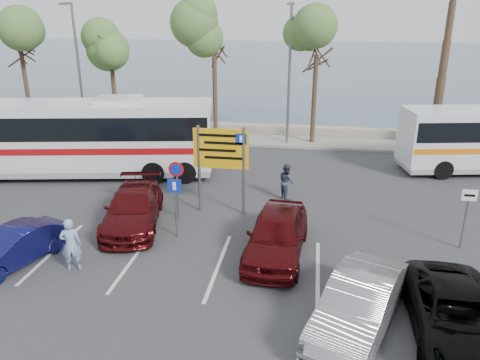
# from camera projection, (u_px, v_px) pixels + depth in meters

# --- Properties ---
(ground) EXTENTS (120.00, 120.00, 0.00)m
(ground) POSITION_uv_depth(u_px,v_px,m) (176.00, 247.00, 16.36)
(ground) COLOR #313134
(ground) RESTS_ON ground
(kerb_strip) EXTENTS (44.00, 2.40, 0.15)m
(kerb_strip) POSITION_uv_depth(u_px,v_px,m) (239.00, 140.00, 29.30)
(kerb_strip) COLOR gray
(kerb_strip) RESTS_ON ground
(seawall) EXTENTS (48.00, 0.80, 0.60)m
(seawall) POSITION_uv_depth(u_px,v_px,m) (244.00, 129.00, 31.07)
(seawall) COLOR #A39982
(seawall) RESTS_ON ground
(sea) EXTENTS (140.00, 140.00, 0.00)m
(sea) POSITION_uv_depth(u_px,v_px,m) (286.00, 61.00, 71.91)
(sea) COLOR #394C5B
(sea) RESTS_ON ground
(tree_far_left) EXTENTS (3.20, 3.20, 7.60)m
(tree_far_left) POSITION_uv_depth(u_px,v_px,m) (18.00, 34.00, 29.17)
(tree_far_left) COLOR #382619
(tree_far_left) RESTS_ON kerb_strip
(tree_left) EXTENTS (3.20, 3.20, 7.20)m
(tree_left) POSITION_uv_depth(u_px,v_px,m) (109.00, 40.00, 28.40)
(tree_left) COLOR #382619
(tree_left) RESTS_ON kerb_strip
(tree_mid) EXTENTS (3.20, 3.20, 8.00)m
(tree_mid) POSITION_uv_depth(u_px,v_px,m) (214.00, 30.00, 27.23)
(tree_mid) COLOR #382619
(tree_mid) RESTS_ON kerb_strip
(tree_right) EXTENTS (3.20, 3.20, 7.40)m
(tree_right) POSITION_uv_depth(u_px,v_px,m) (317.00, 39.00, 26.52)
(tree_right) COLOR #382619
(tree_right) RESTS_ON kerb_strip
(street_lamp_left) EXTENTS (0.45, 1.15, 8.01)m
(street_lamp_left) POSITION_uv_depth(u_px,v_px,m) (78.00, 64.00, 28.74)
(street_lamp_left) COLOR slate
(street_lamp_left) RESTS_ON kerb_strip
(street_lamp_right) EXTENTS (0.45, 1.15, 8.01)m
(street_lamp_right) POSITION_uv_depth(u_px,v_px,m) (289.00, 68.00, 26.84)
(street_lamp_right) COLOR slate
(street_lamp_right) RESTS_ON kerb_strip
(direction_sign) EXTENTS (2.20, 0.12, 3.60)m
(direction_sign) POSITION_uv_depth(u_px,v_px,m) (221.00, 156.00, 18.33)
(direction_sign) COLOR slate
(direction_sign) RESTS_ON ground
(sign_no_stop) EXTENTS (0.60, 0.08, 2.35)m
(sign_no_stop) POSITION_uv_depth(u_px,v_px,m) (177.00, 181.00, 18.11)
(sign_no_stop) COLOR slate
(sign_no_stop) RESTS_ON ground
(sign_parking) EXTENTS (0.50, 0.07, 2.25)m
(sign_parking) POSITION_uv_depth(u_px,v_px,m) (175.00, 200.00, 16.61)
(sign_parking) COLOR slate
(sign_parking) RESTS_ON ground
(sign_taxi) EXTENTS (0.50, 0.07, 2.20)m
(sign_taxi) POSITION_uv_depth(u_px,v_px,m) (467.00, 211.00, 15.82)
(sign_taxi) COLOR slate
(sign_taxi) RESTS_ON ground
(lane_markings) EXTENTS (12.02, 4.20, 0.01)m
(lane_markings) POSITION_uv_depth(u_px,v_px,m) (135.00, 259.00, 15.60)
(lane_markings) COLOR silver
(lane_markings) RESTS_ON ground
(coach_bus_left) EXTENTS (12.77, 4.83, 3.89)m
(coach_bus_left) POSITION_uv_depth(u_px,v_px,m) (83.00, 140.00, 22.74)
(coach_bus_left) COLOR silver
(coach_bus_left) RESTS_ON ground
(car_blue) EXTENTS (2.47, 3.92, 1.22)m
(car_blue) POSITION_uv_depth(u_px,v_px,m) (14.00, 247.00, 15.13)
(car_blue) COLOR #10124D
(car_blue) RESTS_ON ground
(car_maroon) EXTENTS (2.93, 5.13, 1.40)m
(car_maroon) POSITION_uv_depth(u_px,v_px,m) (133.00, 208.00, 17.82)
(car_maroon) COLOR #4D0C0F
(car_maroon) RESTS_ON ground
(car_red) EXTENTS (2.14, 4.70, 1.56)m
(car_red) POSITION_uv_depth(u_px,v_px,m) (277.00, 234.00, 15.59)
(car_red) COLOR #4B0A0D
(car_red) RESTS_ON ground
(suv_black) EXTENTS (2.25, 4.76, 1.31)m
(suv_black) POSITION_uv_depth(u_px,v_px,m) (457.00, 316.00, 11.68)
(suv_black) COLOR black
(suv_black) RESTS_ON ground
(car_silver_b) EXTENTS (3.03, 4.70, 1.46)m
(car_silver_b) POSITION_uv_depth(u_px,v_px,m) (359.00, 304.00, 12.00)
(car_silver_b) COLOR gray
(car_silver_b) RESTS_ON ground
(pedestrian_near) EXTENTS (0.75, 0.62, 1.77)m
(pedestrian_near) POSITION_uv_depth(u_px,v_px,m) (71.00, 245.00, 14.70)
(pedestrian_near) COLOR #879AC4
(pedestrian_near) RESTS_ON ground
(pedestrian_far) EXTENTS (0.90, 0.96, 1.58)m
(pedestrian_far) POSITION_uv_depth(u_px,v_px,m) (286.00, 181.00, 20.29)
(pedestrian_far) COLOR #363B51
(pedestrian_far) RESTS_ON ground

